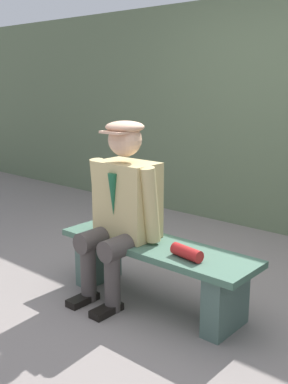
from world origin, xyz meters
name	(u,v)px	position (x,y,z in m)	size (l,w,h in m)	color
ground_plane	(155,302)	(0.00, 0.00, 0.00)	(30.00, 30.00, 0.00)	gray
bench	(155,264)	(0.00, 0.00, 0.29)	(1.47, 0.43, 0.44)	#426653
seated_man	(122,203)	(0.26, 0.06, 0.69)	(0.60, 0.60, 1.26)	tan
rolled_magazine	(187,253)	(-0.32, 0.08, 0.48)	(0.08, 0.08, 0.22)	#B21E1E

